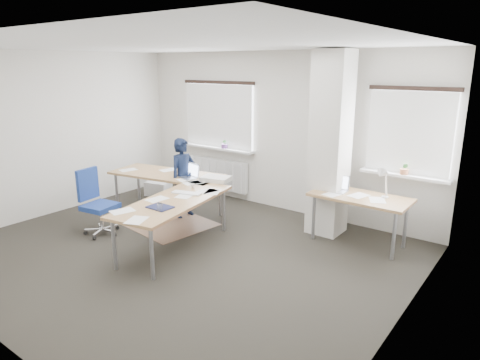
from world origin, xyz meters
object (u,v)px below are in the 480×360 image
Objects in this scene: desk_side at (360,199)px; desk_main at (173,188)px; person at (184,178)px; task_chair at (99,216)px.

desk_main is at bearing -154.01° from desk_side.
desk_main is 2.05× the size of person.
task_chair is 1.52m from person.
desk_side is 3.96m from task_chair.
task_chair is at bearing 168.81° from person.
person is at bearing 108.74° from desk_main.
desk_main is 1.22m from task_chair.
person is at bearing 61.99° from task_chair.
desk_side reaches higher than task_chair.
desk_main is 0.63m from person.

